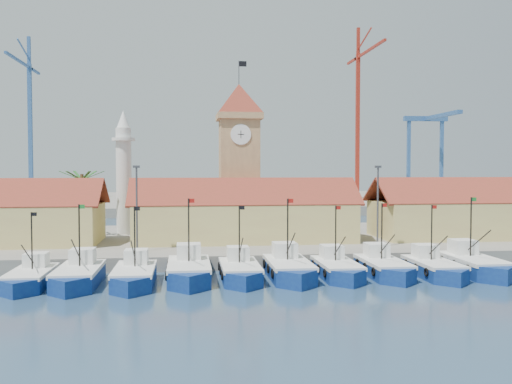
{
  "coord_description": "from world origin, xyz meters",
  "views": [
    {
      "loc": [
        -6.85,
        -48.3,
        10.27
      ],
      "look_at": [
        1.26,
        18.0,
        7.44
      ],
      "focal_mm": 40.0,
      "sensor_mm": 36.0,
      "label": 1
    }
  ],
  "objects": [
    {
      "name": "boat_9",
      "position": [
        20.68,
        3.12,
        0.81
      ],
      "size": [
        3.79,
        10.37,
        7.85
      ],
      "color": "navy",
      "rests_on": "ground"
    },
    {
      "name": "minaret",
      "position": [
        -15.0,
        28.0,
        9.73
      ],
      "size": [
        3.0,
        3.0,
        16.3
      ],
      "color": "silver",
      "rests_on": "quay"
    },
    {
      "name": "clock_tower",
      "position": [
        0.0,
        26.0,
        11.96
      ],
      "size": [
        5.8,
        5.8,
        22.7
      ],
      "color": "tan",
      "rests_on": "quay"
    },
    {
      "name": "boat_6",
      "position": [
        7.14,
        3.15,
        0.73
      ],
      "size": [
        3.42,
        9.37,
        7.09
      ],
      "color": "navy",
      "rests_on": "ground"
    },
    {
      "name": "quay",
      "position": [
        0.0,
        24.0,
        0.75
      ],
      "size": [
        140.0,
        32.0,
        1.5
      ],
      "primitive_type": "cube",
      "color": "gray",
      "rests_on": "ground"
    },
    {
      "name": "boat_2",
      "position": [
        -11.42,
        1.93,
        0.75
      ],
      "size": [
        3.5,
        9.59,
        7.26
      ],
      "color": "navy",
      "rests_on": "ground"
    },
    {
      "name": "palm_tree",
      "position": [
        -20.0,
        26.0,
        6.25
      ],
      "size": [
        5.6,
        5.03,
        8.39
      ],
      "color": "brown",
      "rests_on": "quay"
    },
    {
      "name": "hall_right",
      "position": [
        32.0,
        20.0,
        3.99
      ],
      "size": [
        31.2,
        10.13,
        7.61
      ],
      "color": "#CDC270",
      "rests_on": "quay"
    },
    {
      "name": "boat_7",
      "position": [
        11.7,
        3.23,
        0.75
      ],
      "size": [
        3.52,
        9.65,
        7.3
      ],
      "color": "navy",
      "rests_on": "ground"
    },
    {
      "name": "hall_center",
      "position": [
        0.0,
        20.0,
        3.99
      ],
      "size": [
        27.04,
        10.13,
        7.61
      ],
      "color": "#CDC270",
      "rests_on": "quay"
    },
    {
      "name": "boat_1",
      "position": [
        -16.27,
        2.38,
        0.77
      ],
      "size": [
        3.6,
        9.87,
        7.47
      ],
      "color": "navy",
      "rests_on": "ground"
    },
    {
      "name": "ground",
      "position": [
        0.0,
        0.0,
        0.0
      ],
      "size": [
        400.0,
        400.0,
        0.0
      ],
      "primitive_type": "plane",
      "color": "navy",
      "rests_on": "ground"
    },
    {
      "name": "terminal",
      "position": [
        0.0,
        110.0,
        1.0
      ],
      "size": [
        240.0,
        80.0,
        2.0
      ],
      "primitive_type": "cube",
      "color": "gray",
      "rests_on": "ground"
    },
    {
      "name": "boat_3",
      "position": [
        -6.66,
        3.22,
        0.82
      ],
      "size": [
        3.81,
        10.44,
        7.9
      ],
      "color": "navy",
      "rests_on": "ground"
    },
    {
      "name": "boat_8",
      "position": [
        16.33,
        2.44,
        0.74
      ],
      "size": [
        3.44,
        9.43,
        7.13
      ],
      "color": "navy",
      "rests_on": "ground"
    },
    {
      "name": "gantry",
      "position": [
        62.0,
        106.65,
        20.04
      ],
      "size": [
        13.0,
        22.0,
        23.2
      ],
      "color": "#315B96",
      "rests_on": "terminal"
    },
    {
      "name": "crane_blue_near",
      "position": [
        -47.55,
        106.99,
        25.39
      ],
      "size": [
        1.0,
        29.89,
        42.56
      ],
      "color": "#315B96",
      "rests_on": "terminal"
    },
    {
      "name": "crane_red_right",
      "position": [
        40.2,
        103.85,
        27.8
      ],
      "size": [
        1.0,
        31.6,
        46.7
      ],
      "color": "#A02618",
      "rests_on": "terminal"
    },
    {
      "name": "boat_5",
      "position": [
        2.56,
        3.2,
        0.81
      ],
      "size": [
        3.77,
        10.34,
        7.82
      ],
      "color": "navy",
      "rests_on": "ground"
    },
    {
      "name": "lamp_posts",
      "position": [
        0.5,
        12.0,
        6.48
      ],
      "size": [
        80.7,
        0.25,
        9.03
      ],
      "color": "#3F3F44",
      "rests_on": "quay"
    },
    {
      "name": "boat_0",
      "position": [
        -20.25,
        2.25,
        0.7
      ],
      "size": [
        3.28,
        8.98,
        6.8
      ],
      "color": "navy",
      "rests_on": "ground"
    },
    {
      "name": "boat_4",
      "position": [
        -2.02,
        2.97,
        0.74
      ],
      "size": [
        3.46,
        9.49,
        7.18
      ],
      "color": "navy",
      "rests_on": "ground"
    }
  ]
}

